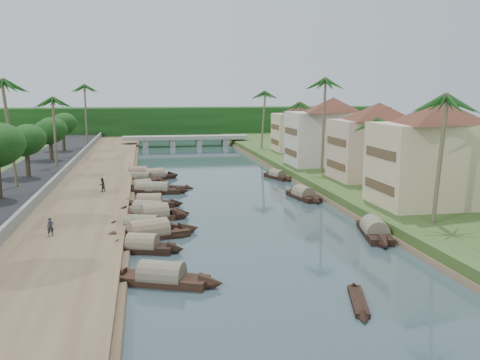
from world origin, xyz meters
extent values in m
plane|color=#31444A|center=(0.00, 0.00, 0.00)|extent=(220.00, 220.00, 0.00)
cube|color=brown|center=(-16.00, 20.00, 0.40)|extent=(10.00, 180.00, 0.80)
cube|color=#334E1F|center=(19.00, 20.00, 0.60)|extent=(16.00, 180.00, 1.20)
cube|color=black|center=(-24.50, 20.00, 0.70)|extent=(8.00, 180.00, 1.40)
cube|color=slate|center=(-20.20, 20.00, 1.35)|extent=(0.40, 180.00, 1.10)
cube|color=black|center=(0.00, 95.00, 4.00)|extent=(120.00, 4.00, 8.00)
cube|color=black|center=(0.00, 100.00, 4.00)|extent=(120.00, 4.00, 8.00)
cube|color=black|center=(0.00, 105.00, 4.00)|extent=(120.00, 4.00, 8.00)
cube|color=gray|center=(0.00, 72.00, 2.00)|extent=(28.00, 4.00, 0.80)
cube|color=gray|center=(-9.00, 72.00, 0.90)|extent=(1.20, 3.50, 1.80)
cube|color=gray|center=(-3.00, 72.00, 0.90)|extent=(1.20, 3.50, 1.80)
cube|color=gray|center=(3.00, 72.00, 0.90)|extent=(1.20, 3.50, 1.80)
cube|color=gray|center=(9.00, 72.00, 0.90)|extent=(1.20, 3.50, 1.80)
cube|color=beige|center=(19.00, -2.00, 5.20)|extent=(12.00, 8.00, 8.00)
pyramid|color=#5B2D1F|center=(19.00, -2.00, 10.30)|extent=(14.85, 14.85, 2.20)
cube|color=brown|center=(12.95, -2.00, 3.20)|extent=(0.10, 6.40, 0.90)
cube|color=brown|center=(12.95, -2.00, 6.40)|extent=(0.10, 6.40, 0.90)
cube|color=#D2AD94|center=(20.00, 14.00, 4.95)|extent=(11.00, 8.00, 7.50)
pyramid|color=#5B2D1F|center=(20.00, 14.00, 9.80)|extent=(14.11, 14.11, 2.20)
cube|color=brown|center=(14.45, 14.00, 3.08)|extent=(0.10, 6.40, 0.90)
cube|color=brown|center=(14.45, 14.00, 6.08)|extent=(0.10, 6.40, 0.90)
cube|color=beige|center=(19.00, 28.00, 5.20)|extent=(13.00, 8.00, 8.00)
pyramid|color=#5B2D1F|center=(19.00, 28.00, 10.30)|extent=(15.59, 15.59, 2.20)
cube|color=brown|center=(12.45, 28.00, 3.20)|extent=(0.10, 6.40, 0.90)
cube|color=brown|center=(12.45, 28.00, 6.40)|extent=(0.10, 6.40, 0.90)
cube|color=beige|center=(20.00, 48.00, 4.70)|extent=(10.00, 7.00, 7.00)
pyramid|color=#5B2D1F|center=(20.00, 48.00, 9.30)|extent=(12.62, 12.62, 2.20)
cube|color=brown|center=(14.95, 48.00, 2.95)|extent=(0.10, 5.60, 0.90)
cube|color=brown|center=(14.95, 48.00, 5.75)|extent=(0.10, 5.60, 0.90)
cube|color=black|center=(-8.36, -16.46, 0.20)|extent=(6.24, 3.98, 0.70)
cone|color=black|center=(-5.28, -17.71, 0.28)|extent=(2.22, 2.20, 1.87)
cone|color=black|center=(-11.44, -15.20, 0.28)|extent=(2.22, 2.20, 1.87)
cylinder|color=gray|center=(-8.36, -16.46, 0.58)|extent=(4.96, 3.52, 1.94)
cube|color=black|center=(-9.57, -9.04, 0.20)|extent=(5.09, 3.12, 0.70)
cone|color=black|center=(-7.04, -9.87, 0.28)|extent=(1.81, 1.90, 1.69)
cone|color=black|center=(-12.11, -8.21, 0.28)|extent=(1.81, 1.90, 1.69)
cylinder|color=#8A7257|center=(-9.57, -9.04, 0.58)|extent=(4.04, 2.83, 1.78)
cube|color=black|center=(-9.09, -5.29, 0.20)|extent=(7.14, 4.27, 0.70)
cone|color=black|center=(-5.51, -4.03, 0.28)|extent=(2.48, 2.45, 2.13)
cone|color=black|center=(-12.67, -6.54, 0.28)|extent=(2.48, 2.45, 2.13)
cylinder|color=#8A7257|center=(-9.09, -5.29, 0.58)|extent=(5.65, 3.81, 2.21)
cube|color=black|center=(-9.63, -3.07, 0.20)|extent=(6.26, 3.56, 0.70)
cone|color=black|center=(-6.46, -4.04, 0.28)|extent=(2.14, 2.14, 1.90)
cone|color=black|center=(-12.80, -2.10, 0.28)|extent=(2.14, 2.14, 1.90)
cylinder|color=gray|center=(-9.63, -3.07, 0.58)|extent=(4.93, 3.22, 1.98)
cube|color=black|center=(-9.35, -3.23, 0.20)|extent=(4.79, 3.16, 0.70)
cone|color=black|center=(-7.02, -4.19, 0.28)|extent=(1.75, 1.79, 1.53)
cone|color=black|center=(-11.68, -2.26, 0.28)|extent=(1.75, 1.79, 1.53)
cylinder|color=#8A7257|center=(-9.35, -3.23, 0.58)|extent=(3.82, 2.81, 1.60)
cube|color=black|center=(-8.41, 1.44, 0.20)|extent=(5.48, 3.00, 0.70)
cone|color=black|center=(-5.59, 2.02, 0.28)|extent=(1.86, 2.07, 1.96)
cone|color=black|center=(-11.23, 0.86, 0.28)|extent=(1.86, 2.07, 1.96)
cylinder|color=#8A7257|center=(-8.41, 1.44, 0.58)|extent=(4.30, 2.83, 2.08)
cube|color=black|center=(-8.97, 2.59, 0.20)|extent=(6.38, 4.19, 0.70)
cone|color=black|center=(-5.86, 1.38, 0.28)|extent=(2.34, 2.44, 2.13)
cone|color=black|center=(-12.08, 3.81, 0.28)|extent=(2.34, 2.44, 2.13)
cylinder|color=gray|center=(-8.97, 2.59, 0.58)|extent=(5.09, 3.76, 2.24)
cube|color=black|center=(-8.86, 7.57, 0.20)|extent=(5.60, 2.42, 0.70)
cone|color=black|center=(-5.87, 7.16, 0.28)|extent=(1.75, 1.73, 1.71)
cone|color=black|center=(-11.84, 7.98, 0.28)|extent=(1.75, 1.73, 1.71)
cylinder|color=#8A7257|center=(-8.86, 7.57, 0.58)|extent=(4.34, 2.32, 1.77)
cube|color=black|center=(-9.19, 15.60, 0.20)|extent=(4.97, 3.46, 0.70)
cone|color=black|center=(-6.82, 14.57, 0.28)|extent=(1.88, 1.98, 1.71)
cone|color=black|center=(-11.57, 16.64, 0.28)|extent=(1.88, 1.98, 1.71)
cylinder|color=#8A7257|center=(-9.19, 15.60, 0.58)|extent=(3.99, 3.08, 1.81)
cube|color=black|center=(-7.87, 15.11, 0.20)|extent=(5.91, 2.55, 0.70)
cone|color=black|center=(-4.73, 14.63, 0.28)|extent=(1.84, 1.76, 1.72)
cone|color=black|center=(-11.01, 15.59, 0.28)|extent=(1.84, 1.76, 1.72)
cylinder|color=gray|center=(-7.87, 15.11, 0.58)|extent=(4.59, 2.41, 1.77)
cube|color=black|center=(-9.64, 18.02, 0.20)|extent=(4.76, 2.72, 0.70)
cone|color=black|center=(-7.23, 18.74, 0.28)|extent=(1.63, 1.65, 1.48)
cone|color=black|center=(-12.05, 17.30, 0.28)|extent=(1.63, 1.65, 1.48)
cylinder|color=#8A7257|center=(-9.64, 18.02, 0.58)|extent=(3.76, 2.47, 1.54)
cube|color=black|center=(-8.05, 25.73, 0.20)|extent=(6.10, 4.24, 0.70)
cone|color=black|center=(-5.13, 27.08, 0.28)|extent=(2.28, 2.33, 1.98)
cone|color=black|center=(-10.98, 24.38, 0.28)|extent=(2.28, 2.33, 1.98)
cylinder|color=#8A7257|center=(-8.05, 25.73, 0.58)|extent=(4.89, 3.74, 2.07)
cube|color=black|center=(-9.72, 24.13, 0.20)|extent=(5.50, 3.87, 0.70)
cone|color=black|center=(-7.05, 22.72, 0.28)|extent=(1.99, 1.92, 1.53)
cone|color=black|center=(-12.38, 25.54, 0.28)|extent=(1.99, 1.92, 1.53)
cylinder|color=gray|center=(-9.72, 24.13, 0.58)|extent=(4.40, 3.32, 1.57)
cube|color=black|center=(-10.26, 29.17, 0.20)|extent=(5.57, 2.71, 0.70)
cone|color=black|center=(-7.34, 29.73, 0.28)|extent=(1.81, 1.83, 1.73)
cone|color=black|center=(-13.17, 28.61, 0.28)|extent=(1.81, 1.83, 1.73)
cylinder|color=#8A7257|center=(-10.26, 29.17, 0.58)|extent=(4.35, 2.54, 1.81)
cube|color=black|center=(10.04, -7.80, 0.20)|extent=(3.34, 7.04, 0.70)
cone|color=black|center=(10.85, -4.12, 0.28)|extent=(2.11, 2.25, 1.95)
cone|color=black|center=(9.23, -11.48, 0.28)|extent=(2.11, 2.25, 1.95)
cylinder|color=gray|center=(10.04, -7.80, 0.58)|extent=(3.07, 5.49, 2.00)
cube|color=black|center=(8.74, 8.78, 0.20)|extent=(2.83, 5.96, 0.70)
cone|color=black|center=(8.16, 11.91, 0.28)|extent=(1.91, 1.92, 1.82)
cone|color=black|center=(9.31, 5.65, 0.28)|extent=(1.91, 1.92, 1.82)
cylinder|color=gray|center=(8.74, 8.78, 0.58)|extent=(2.65, 4.65, 1.89)
cube|color=black|center=(9.29, 23.43, 0.20)|extent=(3.04, 5.33, 0.70)
cone|color=black|center=(8.37, 26.12, 0.28)|extent=(1.72, 1.80, 1.49)
cone|color=black|center=(10.21, 20.73, 0.28)|extent=(1.72, 1.80, 1.49)
cylinder|color=gray|center=(9.29, 23.43, 0.58)|extent=(2.71, 4.20, 1.53)
cube|color=black|center=(2.84, -21.62, 0.10)|extent=(1.99, 4.53, 0.35)
cone|color=black|center=(3.51, -19.19, 0.10)|extent=(1.09, 1.30, 0.81)
cone|color=black|center=(2.16, -24.05, 0.10)|extent=(1.09, 1.30, 0.81)
cube|color=black|center=(-8.18, -5.57, 0.10)|extent=(4.05, 1.36, 0.35)
cone|color=black|center=(-5.97, -5.30, 0.10)|extent=(1.09, 1.00, 0.88)
cone|color=black|center=(-10.40, -5.84, 0.10)|extent=(1.09, 1.00, 0.88)
cube|color=black|center=(-5.87, 18.82, 0.10)|extent=(4.41, 3.12, 0.35)
cone|color=black|center=(-3.66, 17.50, 0.10)|extent=(1.45, 1.37, 0.92)
cone|color=black|center=(-8.09, 20.13, 0.10)|extent=(1.45, 1.37, 0.92)
cylinder|color=brown|center=(15.00, -8.77, 6.58)|extent=(0.98, 0.36, 10.75)
sphere|color=#1D4E1A|center=(15.00, -8.77, 11.74)|extent=(3.20, 3.20, 3.20)
cylinder|color=brown|center=(16.00, 6.48, 5.21)|extent=(1.10, 0.36, 8.02)
sphere|color=#1D4E1A|center=(16.00, 6.48, 9.06)|extent=(3.20, 3.20, 3.20)
cylinder|color=brown|center=(15.00, 20.74, 7.62)|extent=(0.60, 0.36, 12.85)
sphere|color=#1D4E1A|center=(15.00, 20.74, 13.79)|extent=(3.20, 3.20, 3.20)
cylinder|color=brown|center=(16.00, 37.70, 5.80)|extent=(1.33, 0.36, 9.20)
sphere|color=#1D4E1A|center=(16.00, 37.70, 10.22)|extent=(3.20, 3.20, 3.20)
cylinder|color=brown|center=(-24.00, 14.75, 7.50)|extent=(1.24, 0.36, 12.19)
sphere|color=#1D4E1A|center=(-24.00, 14.75, 13.35)|extent=(3.20, 3.20, 3.20)
cylinder|color=brown|center=(-22.00, 31.59, 6.40)|extent=(0.40, 0.36, 10.00)
sphere|color=#1D4E1A|center=(-22.00, 31.59, 11.19)|extent=(3.20, 3.20, 3.20)
cylinder|color=brown|center=(14.00, 54.69, 6.76)|extent=(1.10, 0.36, 11.13)
sphere|color=#1D4E1A|center=(14.00, 54.69, 12.10)|extent=(3.20, 3.20, 3.20)
cylinder|color=brown|center=(-20.50, 60.79, 7.51)|extent=(0.39, 0.36, 12.22)
sphere|color=#1D4E1A|center=(-20.50, 60.79, 13.38)|extent=(3.20, 3.20, 3.20)
cylinder|color=#433526|center=(-24.00, 21.90, 2.98)|extent=(0.60, 0.60, 3.24)
ellipsoid|color=black|center=(-24.00, 21.90, 6.08)|extent=(4.49, 4.49, 3.69)
cylinder|color=#433526|center=(-24.00, 39.83, 2.96)|extent=(0.60, 0.60, 3.20)
ellipsoid|color=black|center=(-24.00, 39.83, 6.02)|extent=(4.79, 4.79, 3.94)
cylinder|color=#433526|center=(-24.00, 53.73, 3.05)|extent=(0.60, 0.60, 3.38)
ellipsoid|color=black|center=(-24.00, 53.73, 6.28)|extent=(4.55, 4.55, 3.74)
cylinder|color=#433526|center=(24.00, 30.11, 2.94)|extent=(0.60, 0.60, 3.56)
ellipsoid|color=black|center=(24.00, 30.11, 6.34)|extent=(4.02, 4.02, 3.30)
imported|color=#27282F|center=(-16.80, -6.04, 1.54)|extent=(0.62, 0.50, 1.49)
imported|color=#342F24|center=(-14.17, 13.07, 1.61)|extent=(0.99, 0.99, 1.61)
camera|label=1|loc=(-9.19, -49.56, 12.17)|focal=40.00mm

